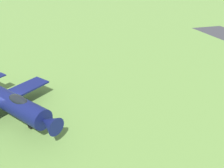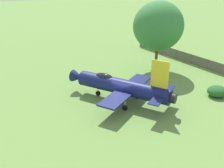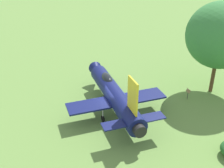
# 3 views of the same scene
# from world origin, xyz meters

# --- Properties ---
(ground_plane) EXTENTS (200.00, 200.00, 0.00)m
(ground_plane) POSITION_xyz_m (0.00, 0.00, 0.00)
(ground_plane) COLOR #668E42
(display_jet) EXTENTS (10.21, 11.17, 5.50)m
(display_jet) POSITION_xyz_m (-0.23, -0.27, 1.88)
(display_jet) COLOR #111951
(display_jet) RESTS_ON ground_plane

